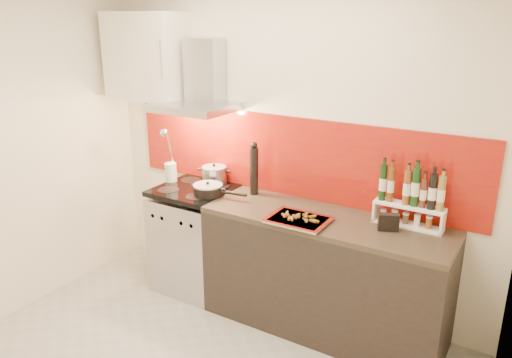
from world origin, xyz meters
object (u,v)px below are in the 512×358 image
Objects in this scene: saute_pan at (209,190)px; baking_tray at (298,220)px; range_stove at (196,239)px; pepper_mill at (254,169)px; counter at (324,274)px; stock_pot at (214,175)px.

baking_tray is (0.85, -0.10, -0.04)m from saute_pan.
range_stove is 0.56m from saute_pan.
counter is at bearing -12.79° from pepper_mill.
pepper_mill is at bearing 150.11° from baking_tray.
range_stove is 4.36× the size of stock_pot.
counter is (1.20, 0.00, 0.01)m from range_stove.
pepper_mill is at bearing 167.21° from counter.
pepper_mill is (-0.71, 0.16, 0.66)m from counter.
range_stove is at bearing 171.43° from baking_tray.
range_stove is 1.20m from counter.
baking_tray is (-0.14, -0.16, 0.47)m from counter.
stock_pot reaches higher than baking_tray.
pepper_mill is at bearing -1.62° from stock_pot.
saute_pan reaches higher than range_stove.
baking_tray is at bearing -6.39° from saute_pan.
range_stove is at bearing -179.77° from counter.
pepper_mill reaches higher than saute_pan.
baking_tray reaches higher than range_stove.
baking_tray is (0.97, -0.34, -0.07)m from stock_pot.
baking_tray is at bearing -19.12° from stock_pot.
stock_pot is at bearing 178.38° from pepper_mill.
pepper_mill reaches higher than range_stove.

